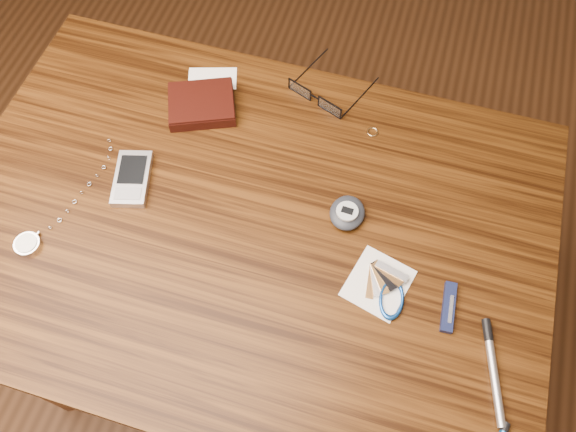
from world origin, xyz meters
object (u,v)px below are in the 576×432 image
(desk, at_px, (250,247))
(wallet_and_card, at_px, (202,104))
(silver_pen, at_px, (492,363))
(pedometer, at_px, (347,213))
(eyeglasses, at_px, (317,96))
(pocket_watch, at_px, (30,241))
(pocket_knife, at_px, (449,307))
(pda_phone, at_px, (132,178))
(notepad_keys, at_px, (385,290))

(desk, relative_size, wallet_and_card, 5.54)
(silver_pen, bearing_deg, pedometer, 145.73)
(wallet_and_card, relative_size, pedometer, 2.65)
(eyeglasses, xyz_separation_m, silver_pen, (0.37, -0.40, -0.01))
(wallet_and_card, bearing_deg, eyeglasses, 21.45)
(pocket_watch, relative_size, pocket_knife, 3.09)
(eyeglasses, relative_size, pocket_watch, 0.64)
(desk, bearing_deg, silver_pen, -16.22)
(desk, bearing_deg, pocket_watch, -156.79)
(silver_pen, bearing_deg, pocket_watch, -178.76)
(pda_phone, bearing_deg, silver_pen, -12.50)
(eyeglasses, height_order, pocket_knife, eyeglasses)
(desk, distance_m, wallet_and_card, 0.28)
(pedometer, distance_m, notepad_keys, 0.14)
(pda_phone, height_order, silver_pen, pda_phone)
(desk, bearing_deg, pocket_knife, -9.12)
(pedometer, relative_size, pocket_knife, 0.84)
(pedometer, bearing_deg, notepad_keys, -51.34)
(wallet_and_card, height_order, pda_phone, wallet_and_card)
(desk, relative_size, silver_pen, 6.61)
(desk, bearing_deg, pedometer, 19.47)
(notepad_keys, bearing_deg, pocket_watch, -171.69)
(pocket_watch, bearing_deg, pda_phone, 54.84)
(notepad_keys, bearing_deg, wallet_and_card, 147.35)
(pedometer, xyz_separation_m, pocket_knife, (0.19, -0.11, -0.01))
(wallet_and_card, bearing_deg, pocket_watch, -116.54)
(wallet_and_card, distance_m, eyeglasses, 0.21)
(pedometer, height_order, notepad_keys, pedometer)
(desk, distance_m, pedometer, 0.20)
(wallet_and_card, height_order, notepad_keys, wallet_and_card)
(pocket_watch, height_order, pocket_knife, same)
(pocket_watch, xyz_separation_m, silver_pen, (0.74, 0.02, 0.00))
(pda_phone, relative_size, pedometer, 1.73)
(pocket_watch, bearing_deg, pocket_knife, 7.05)
(pda_phone, bearing_deg, desk, -4.85)
(pedometer, height_order, silver_pen, pedometer)
(desk, xyz_separation_m, pedometer, (0.16, 0.06, 0.11))
(pedometer, relative_size, silver_pen, 0.45)
(pocket_watch, bearing_deg, desk, 23.21)
(eyeglasses, xyz_separation_m, pedometer, (0.11, -0.22, -0.00))
(wallet_and_card, bearing_deg, notepad_keys, -32.65)
(pocket_knife, distance_m, silver_pen, 0.10)
(silver_pen, bearing_deg, desk, 163.78)
(pedometer, bearing_deg, silver_pen, -34.27)
(pocket_knife, bearing_deg, wallet_and_card, 152.75)
(desk, distance_m, eyeglasses, 0.30)
(pocket_watch, distance_m, silver_pen, 0.74)
(desk, distance_m, pocket_watch, 0.36)
(pda_phone, distance_m, pocket_knife, 0.56)
(wallet_and_card, xyz_separation_m, pocket_watch, (-0.17, -0.34, -0.01))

